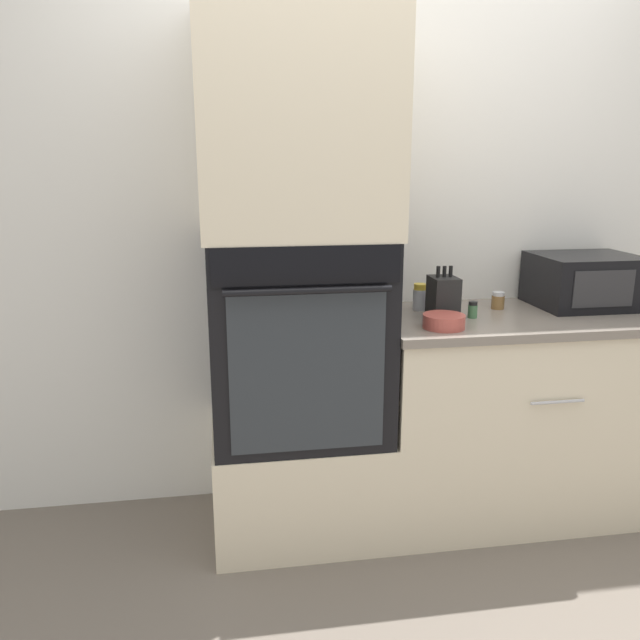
{
  "coord_description": "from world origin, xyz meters",
  "views": [
    {
      "loc": [
        -0.64,
        -2.09,
        1.52
      ],
      "look_at": [
        -0.28,
        0.21,
        0.93
      ],
      "focal_mm": 35.0,
      "sensor_mm": 36.0,
      "label": 1
    }
  ],
  "objects_px": {
    "wall_oven": "(297,335)",
    "bowl": "(444,321)",
    "condiment_jar_near": "(420,297)",
    "condiment_jar_far": "(473,310)",
    "microwave": "(585,281)",
    "knife_block": "(443,297)",
    "condiment_jar_mid": "(498,301)"
  },
  "relations": [
    {
      "from": "wall_oven",
      "to": "bowl",
      "type": "distance_m",
      "value": 0.58
    },
    {
      "from": "condiment_jar_near",
      "to": "condiment_jar_far",
      "type": "relative_size",
      "value": 1.67
    },
    {
      "from": "microwave",
      "to": "condiment_jar_far",
      "type": "height_order",
      "value": "microwave"
    },
    {
      "from": "wall_oven",
      "to": "microwave",
      "type": "distance_m",
      "value": 1.3
    },
    {
      "from": "wall_oven",
      "to": "bowl",
      "type": "relative_size",
      "value": 4.88
    },
    {
      "from": "knife_block",
      "to": "condiment_jar_far",
      "type": "xyz_separation_m",
      "value": [
        0.12,
        -0.03,
        -0.05
      ]
    },
    {
      "from": "microwave",
      "to": "bowl",
      "type": "distance_m",
      "value": 0.79
    },
    {
      "from": "knife_block",
      "to": "condiment_jar_near",
      "type": "relative_size",
      "value": 1.86
    },
    {
      "from": "wall_oven",
      "to": "knife_block",
      "type": "relative_size",
      "value": 3.73
    },
    {
      "from": "bowl",
      "to": "condiment_jar_mid",
      "type": "relative_size",
      "value": 2.2
    },
    {
      "from": "condiment_jar_near",
      "to": "condiment_jar_mid",
      "type": "bearing_deg",
      "value": -5.52
    },
    {
      "from": "wall_oven",
      "to": "bowl",
      "type": "xyz_separation_m",
      "value": [
        0.55,
        -0.17,
        0.08
      ]
    },
    {
      "from": "wall_oven",
      "to": "condiment_jar_mid",
      "type": "relative_size",
      "value": 10.72
    },
    {
      "from": "condiment_jar_mid",
      "to": "knife_block",
      "type": "bearing_deg",
      "value": -159.96
    },
    {
      "from": "knife_block",
      "to": "bowl",
      "type": "bearing_deg",
      "value": -108.16
    },
    {
      "from": "knife_block",
      "to": "condiment_jar_mid",
      "type": "distance_m",
      "value": 0.31
    },
    {
      "from": "wall_oven",
      "to": "condiment_jar_near",
      "type": "bearing_deg",
      "value": 14.21
    },
    {
      "from": "knife_block",
      "to": "bowl",
      "type": "distance_m",
      "value": 0.18
    },
    {
      "from": "condiment_jar_near",
      "to": "microwave",
      "type": "bearing_deg",
      "value": -2.99
    },
    {
      "from": "condiment_jar_mid",
      "to": "bowl",
      "type": "bearing_deg",
      "value": -141.68
    },
    {
      "from": "wall_oven",
      "to": "condiment_jar_mid",
      "type": "distance_m",
      "value": 0.9
    },
    {
      "from": "bowl",
      "to": "condiment_jar_mid",
      "type": "xyz_separation_m",
      "value": [
        0.34,
        0.27,
        0.01
      ]
    },
    {
      "from": "microwave",
      "to": "bowl",
      "type": "xyz_separation_m",
      "value": [
        -0.74,
        -0.27,
        -0.09
      ]
    },
    {
      "from": "bowl",
      "to": "condiment_jar_near",
      "type": "height_order",
      "value": "condiment_jar_near"
    },
    {
      "from": "microwave",
      "to": "condiment_jar_near",
      "type": "height_order",
      "value": "microwave"
    },
    {
      "from": "wall_oven",
      "to": "condiment_jar_far",
      "type": "xyz_separation_m",
      "value": [
        0.72,
        -0.03,
        0.08
      ]
    },
    {
      "from": "knife_block",
      "to": "bowl",
      "type": "height_order",
      "value": "knife_block"
    },
    {
      "from": "condiment_jar_near",
      "to": "condiment_jar_far",
      "type": "distance_m",
      "value": 0.24
    },
    {
      "from": "wall_oven",
      "to": "microwave",
      "type": "xyz_separation_m",
      "value": [
        1.29,
        0.1,
        0.16
      ]
    },
    {
      "from": "microwave",
      "to": "condiment_jar_mid",
      "type": "xyz_separation_m",
      "value": [
        -0.4,
        0.01,
        -0.08
      ]
    },
    {
      "from": "microwave",
      "to": "condiment_jar_near",
      "type": "relative_size",
      "value": 3.82
    },
    {
      "from": "microwave",
      "to": "condiment_jar_far",
      "type": "relative_size",
      "value": 6.39
    }
  ]
}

